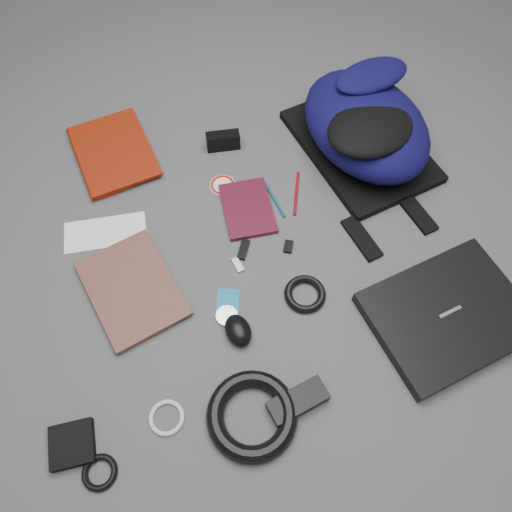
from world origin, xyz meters
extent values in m
plane|color=#4F4F51|center=(0.00, 0.00, 0.00)|extent=(4.00, 4.00, 0.00)
cube|color=black|center=(0.44, -0.25, 0.02)|extent=(0.44, 0.38, 0.04)
imported|color=maroon|center=(-0.46, 0.41, 0.02)|extent=(0.28, 0.34, 0.03)
imported|color=#C3530D|center=(-0.43, -0.07, 0.01)|extent=(0.30, 0.34, 0.02)
cube|color=white|center=(-0.40, 0.16, 0.00)|extent=(0.23, 0.10, 0.00)
cube|color=#3C0B1A|center=(0.01, 0.16, 0.01)|extent=(0.14, 0.19, 0.02)
cube|color=black|center=(-0.02, 0.41, 0.03)|extent=(0.10, 0.04, 0.06)
cylinder|color=white|center=(-0.05, 0.26, 0.00)|extent=(0.10, 0.10, 0.00)
cylinder|color=#0B5064|center=(0.09, 0.19, 0.00)|extent=(0.04, 0.14, 0.01)
cylinder|color=maroon|center=(0.16, 0.19, 0.00)|extent=(0.05, 0.15, 0.01)
cube|color=#1670AB|center=(-0.10, -0.12, 0.00)|extent=(0.08, 0.10, 0.00)
cube|color=black|center=(-0.03, 0.03, 0.01)|extent=(0.05, 0.06, 0.01)
cube|color=#B2B2B4|center=(-0.05, -0.01, 0.00)|extent=(0.03, 0.05, 0.01)
cube|color=black|center=(0.09, 0.02, 0.01)|extent=(0.04, 0.04, 0.01)
ellipsoid|color=black|center=(-0.08, -0.20, 0.02)|extent=(0.08, 0.10, 0.05)
cylinder|color=#AFB0B2|center=(-0.33, -0.14, 0.01)|extent=(0.05, 0.05, 0.01)
cylinder|color=silver|center=(-0.10, -0.15, 0.01)|extent=(0.06, 0.06, 0.01)
torus|color=black|center=(0.10, -0.13, 0.01)|extent=(0.12, 0.12, 0.02)
cube|color=black|center=(0.02, -0.39, 0.02)|extent=(0.15, 0.10, 0.03)
torus|color=black|center=(-0.09, -0.40, 0.02)|extent=(0.25, 0.25, 0.04)
cube|color=black|center=(-0.49, -0.39, 0.01)|extent=(0.10, 0.10, 0.02)
torus|color=black|center=(-0.43, -0.46, 0.01)|extent=(0.09, 0.09, 0.01)
torus|color=silver|center=(-0.28, -0.37, 0.01)|extent=(0.09, 0.09, 0.01)
camera|label=1|loc=(-0.12, -0.64, 1.18)|focal=35.00mm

